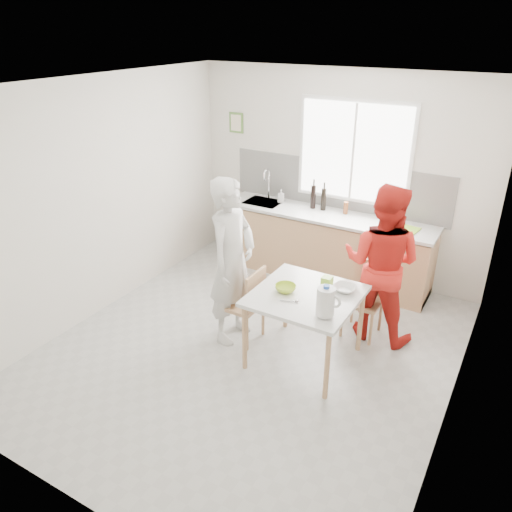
{
  "coord_description": "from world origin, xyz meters",
  "views": [
    {
      "loc": [
        2.25,
        -3.8,
        3.2
      ],
      "look_at": [
        -0.06,
        0.2,
        1.02
      ],
      "focal_mm": 35.0,
      "sensor_mm": 36.0,
      "label": 1
    }
  ],
  "objects": [
    {
      "name": "chair_far",
      "position": [
        0.9,
        0.95,
        0.46
      ],
      "size": [
        0.39,
        0.39,
        0.84
      ],
      "rotation": [
        0.0,
        0.0,
        -0.01
      ],
      "color": "tan",
      "rests_on": "ground"
    },
    {
      "name": "bowl_white",
      "position": [
        0.85,
        0.38,
        0.8
      ],
      "size": [
        0.23,
        0.23,
        0.06
      ],
      "primitive_type": "imported",
      "rotation": [
        0.0,
        0.0,
        -0.01
      ],
      "color": "white",
      "rests_on": "dining_table"
    },
    {
      "name": "wine_bottle_a",
      "position": [
        -0.25,
        2.06,
        1.08
      ],
      "size": [
        0.07,
        0.07,
        0.32
      ],
      "primitive_type": "cylinder",
      "color": "black",
      "rests_on": "kitchen_counter"
    },
    {
      "name": "dining_table",
      "position": [
        0.55,
        0.14,
        0.69
      ],
      "size": [
        1.01,
        1.01,
        0.77
      ],
      "rotation": [
        0.0,
        0.0,
        -0.01
      ],
      "color": "silver",
      "rests_on": "ground"
    },
    {
      "name": "cutting_board",
      "position": [
        1.0,
        1.94,
        0.93
      ],
      "size": [
        0.38,
        0.29,
        0.01
      ],
      "primitive_type": "cube",
      "rotation": [
        0.0,
        0.0,
        -0.13
      ],
      "color": "#84B82A",
      "rests_on": "kitchen_counter"
    },
    {
      "name": "soap_bottle",
      "position": [
        -0.73,
        2.06,
        1.01
      ],
      "size": [
        0.11,
        0.11,
        0.18
      ],
      "primitive_type": "imported",
      "rotation": [
        0.0,
        0.0,
        0.39
      ],
      "color": "#999999",
      "rests_on": "kitchen_counter"
    },
    {
      "name": "kitchen_counter",
      "position": [
        -0.0,
        1.95,
        0.42
      ],
      "size": [
        2.84,
        0.64,
        1.37
      ],
      "color": "tan",
      "rests_on": "ground"
    },
    {
      "name": "person_red",
      "position": [
        1.04,
        0.96,
        0.87
      ],
      "size": [
        0.86,
        0.67,
        1.75
      ],
      "primitive_type": "imported",
      "rotation": [
        0.0,
        0.0,
        3.13
      ],
      "color": "red",
      "rests_on": "ground"
    },
    {
      "name": "window",
      "position": [
        0.2,
        2.23,
        1.7
      ],
      "size": [
        1.5,
        0.06,
        1.3
      ],
      "color": "white",
      "rests_on": "room_shell"
    },
    {
      "name": "person_white",
      "position": [
        -0.32,
        0.15,
        0.91
      ],
      "size": [
        0.44,
        0.67,
        1.82
      ],
      "primitive_type": "imported",
      "rotation": [
        0.0,
        0.0,
        1.56
      ],
      "color": "silver",
      "rests_on": "ground"
    },
    {
      "name": "wine_bottle_b",
      "position": [
        -0.11,
        2.07,
        1.07
      ],
      "size": [
        0.07,
        0.07,
        0.3
      ],
      "primitive_type": "cylinder",
      "color": "black",
      "rests_on": "kitchen_counter"
    },
    {
      "name": "milk_jug",
      "position": [
        0.87,
        -0.15,
        0.93
      ],
      "size": [
        0.23,
        0.17,
        0.3
      ],
      "rotation": [
        0.0,
        0.0,
        -0.01
      ],
      "color": "white",
      "rests_on": "dining_table"
    },
    {
      "name": "room_shell",
      "position": [
        0.0,
        0.0,
        1.64
      ],
      "size": [
        4.5,
        4.5,
        4.5
      ],
      "color": "silver",
      "rests_on": "ground"
    },
    {
      "name": "jar_amber",
      "position": [
        0.21,
        2.08,
        1.0
      ],
      "size": [
        0.06,
        0.06,
        0.16
      ],
      "primitive_type": "cylinder",
      "color": "brown",
      "rests_on": "kitchen_counter"
    },
    {
      "name": "ground",
      "position": [
        0.0,
        0.0,
        0.0
      ],
      "size": [
        4.5,
        4.5,
        0.0
      ],
      "primitive_type": "plane",
      "color": "#B7B7B2",
      "rests_on": "ground"
    },
    {
      "name": "spoon",
      "position": [
        0.46,
        -0.08,
        0.78
      ],
      "size": [
        0.15,
        0.06,
        0.01
      ],
      "primitive_type": "cylinder",
      "rotation": [
        0.0,
        1.57,
        0.34
      ],
      "color": "#A5A5AA",
      "rests_on": "dining_table"
    },
    {
      "name": "chair_left",
      "position": [
        -0.14,
        0.14,
        0.47
      ],
      "size": [
        0.4,
        0.4,
        0.86
      ],
      "rotation": [
        0.0,
        0.0,
        -1.58
      ],
      "color": "tan",
      "rests_on": "ground"
    },
    {
      "name": "green_box",
      "position": [
        0.65,
        0.41,
        0.82
      ],
      "size": [
        0.1,
        0.1,
        0.09
      ],
      "primitive_type": "cube",
      "rotation": [
        0.0,
        0.0,
        -0.01
      ],
      "color": "#90CA2E",
      "rests_on": "dining_table"
    },
    {
      "name": "picture_frame",
      "position": [
        -1.55,
        2.23,
        1.9
      ],
      "size": [
        0.22,
        0.03,
        0.28
      ],
      "color": "#59873D",
      "rests_on": "room_shell"
    },
    {
      "name": "backsplash",
      "position": [
        0.0,
        2.24,
        1.23
      ],
      "size": [
        3.0,
        0.02,
        0.65
      ],
      "primitive_type": "cube",
      "color": "white",
      "rests_on": "room_shell"
    },
    {
      "name": "bowl_green",
      "position": [
        0.34,
        0.09,
        0.8
      ],
      "size": [
        0.21,
        0.21,
        0.07
      ],
      "primitive_type": "imported",
      "rotation": [
        0.0,
        0.0,
        -0.01
      ],
      "color": "#ABCC2F",
      "rests_on": "dining_table"
    }
  ]
}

